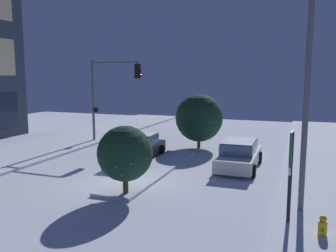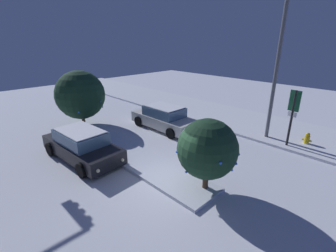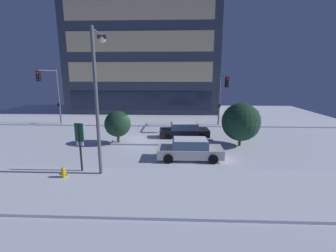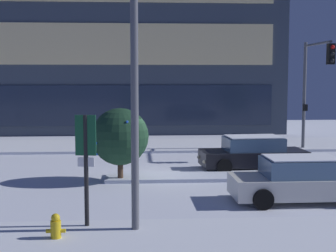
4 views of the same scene
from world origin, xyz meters
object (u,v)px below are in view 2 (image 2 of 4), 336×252
(fire_hydrant, at_px, (307,139))
(decorated_tree_left_of_median, at_px, (80,95))
(car_far, at_px, (82,145))
(decorated_tree_median, at_px, (207,149))
(car_near, at_px, (164,118))
(street_lamp_arched, at_px, (277,41))
(parking_info_sign, at_px, (293,112))

(fire_hydrant, relative_size, decorated_tree_left_of_median, 0.21)
(car_far, relative_size, decorated_tree_median, 1.66)
(decorated_tree_median, bearing_deg, decorated_tree_left_of_median, -0.75)
(decorated_tree_median, bearing_deg, car_near, -30.51)
(decorated_tree_left_of_median, bearing_deg, street_lamp_arched, -149.28)
(car_far, distance_m, parking_info_sign, 10.76)
(decorated_tree_median, distance_m, decorated_tree_left_of_median, 10.48)
(car_near, distance_m, parking_info_sign, 7.41)
(car_far, height_order, decorated_tree_median, decorated_tree_median)
(street_lamp_arched, height_order, fire_hydrant, street_lamp_arched)
(car_far, height_order, street_lamp_arched, street_lamp_arched)
(street_lamp_arched, bearing_deg, decorated_tree_median, 1.14)
(car_far, relative_size, decorated_tree_left_of_median, 1.32)
(decorated_tree_left_of_median, bearing_deg, car_near, -141.97)
(fire_hydrant, distance_m, parking_info_sign, 2.03)
(car_far, height_order, fire_hydrant, car_far)
(decorated_tree_left_of_median, bearing_deg, decorated_tree_median, 179.25)
(street_lamp_arched, xyz_separation_m, parking_info_sign, (-1.26, -0.26, -3.43))
(car_far, bearing_deg, parking_info_sign, 48.69)
(street_lamp_arched, distance_m, parking_info_sign, 3.66)
(car_far, xyz_separation_m, parking_info_sign, (-6.51, -8.47, 1.29))
(street_lamp_arched, distance_m, decorated_tree_left_of_median, 12.02)
(car_near, height_order, street_lamp_arched, street_lamp_arched)
(fire_hydrant, height_order, decorated_tree_left_of_median, decorated_tree_left_of_median)
(car_near, height_order, decorated_tree_median, decorated_tree_median)
(fire_hydrant, height_order, parking_info_sign, parking_info_sign)
(fire_hydrant, xyz_separation_m, decorated_tree_left_of_median, (11.84, 7.15, 1.69))
(street_lamp_arched, bearing_deg, parking_info_sign, 97.73)
(decorated_tree_left_of_median, bearing_deg, parking_info_sign, -151.15)
(parking_info_sign, distance_m, decorated_tree_median, 6.34)
(fire_hydrant, bearing_deg, decorated_tree_left_of_median, 31.12)
(street_lamp_arched, xyz_separation_m, decorated_tree_left_of_median, (9.92, 5.89, -3.37))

